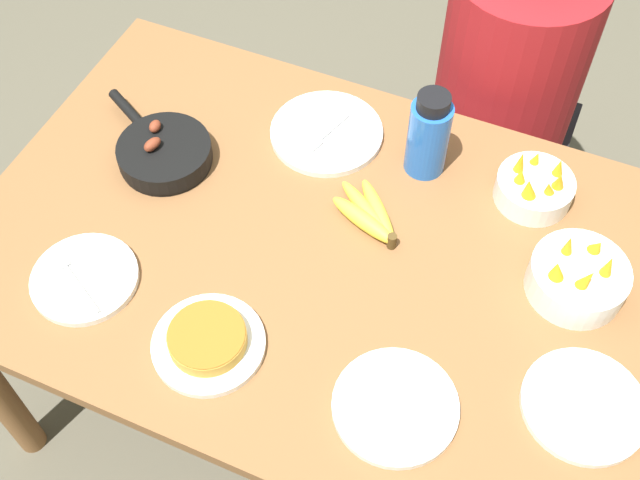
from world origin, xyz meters
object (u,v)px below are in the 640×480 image
object	(u,v)px
banana_bunch	(370,216)
skillet	(164,152)
empty_plate_near_front	(327,133)
water_bottle	(429,135)
empty_plate_far_right	(85,279)
empty_plate_mid_edge	(584,405)
frittata_plate_center	(208,341)
fruit_bowl_citrus	(534,187)
person_figure	(497,124)
fruit_bowl_mango	(577,278)
empty_plate_far_left	(395,406)

from	to	relation	value
banana_bunch	skillet	distance (m)	0.49
empty_plate_near_front	water_bottle	bearing A→B (deg)	0.33
empty_plate_far_right	empty_plate_mid_edge	size ratio (longest dim) A/B	0.95
empty_plate_near_front	frittata_plate_center	bearing A→B (deg)	-89.13
banana_bunch	frittata_plate_center	world-z (taller)	frittata_plate_center
banana_bunch	fruit_bowl_citrus	world-z (taller)	fruit_bowl_citrus
empty_plate_far_right	water_bottle	xyz separation A→B (m)	(0.53, 0.56, 0.09)
empty_plate_far_right	banana_bunch	bearing A→B (deg)	38.13
empty_plate_far_right	person_figure	size ratio (longest dim) A/B	0.18
frittata_plate_center	fruit_bowl_mango	bearing A→B (deg)	33.66
empty_plate_mid_edge	fruit_bowl_mango	xyz separation A→B (m)	(-0.08, 0.25, 0.03)
skillet	frittata_plate_center	world-z (taller)	skillet
empty_plate_mid_edge	fruit_bowl_citrus	size ratio (longest dim) A/B	1.37
banana_bunch	water_bottle	xyz separation A→B (m)	(0.06, 0.19, 0.08)
empty_plate_far_right	fruit_bowl_citrus	world-z (taller)	fruit_bowl_citrus
empty_plate_mid_edge	water_bottle	bearing A→B (deg)	136.32
empty_plate_far_left	fruit_bowl_mango	size ratio (longest dim) A/B	1.19
empty_plate_far_left	water_bottle	bearing A→B (deg)	104.04
empty_plate_mid_edge	fruit_bowl_citrus	distance (m)	0.49
banana_bunch	fruit_bowl_citrus	distance (m)	0.36
empty_plate_near_front	fruit_bowl_mango	xyz separation A→B (m)	(0.62, -0.19, 0.03)
frittata_plate_center	empty_plate_far_left	distance (m)	0.37
skillet	person_figure	bearing A→B (deg)	-105.26
frittata_plate_center	fruit_bowl_mango	world-z (taller)	fruit_bowl_mango
fruit_bowl_mango	frittata_plate_center	bearing A→B (deg)	-146.34
fruit_bowl_citrus	person_figure	xyz separation A→B (m)	(-0.16, 0.43, -0.28)
empty_plate_far_right	water_bottle	size ratio (longest dim) A/B	1.02
skillet	water_bottle	xyz separation A→B (m)	(0.54, 0.22, 0.07)
empty_plate_far_left	water_bottle	size ratio (longest dim) A/B	1.09
fruit_bowl_mango	empty_plate_far_right	bearing A→B (deg)	-157.68
empty_plate_mid_edge	fruit_bowl_mango	distance (m)	0.26
skillet	fruit_bowl_citrus	distance (m)	0.82
empty_plate_far_left	empty_plate_far_right	world-z (taller)	same
fruit_bowl_mango	fruit_bowl_citrus	xyz separation A→B (m)	(-0.14, 0.20, -0.00)
empty_plate_near_front	fruit_bowl_citrus	bearing A→B (deg)	0.90
empty_plate_far_right	fruit_bowl_mango	xyz separation A→B (m)	(0.91, 0.37, 0.03)
empty_plate_far_left	fruit_bowl_citrus	bearing A→B (deg)	80.06
skillet	empty_plate_mid_edge	size ratio (longest dim) A/B	1.36
empty_plate_mid_edge	frittata_plate_center	bearing A→B (deg)	-166.88
empty_plate_far_left	fruit_bowl_mango	bearing A→B (deg)	58.20
fruit_bowl_mango	empty_plate_far_left	bearing A→B (deg)	-121.80
person_figure	fruit_bowl_citrus	bearing A→B (deg)	-70.12
empty_plate_far_left	empty_plate_far_right	size ratio (longest dim) A/B	1.07
empty_plate_far_left	person_figure	size ratio (longest dim) A/B	0.19
empty_plate_near_front	fruit_bowl_mango	world-z (taller)	fruit_bowl_mango
empty_plate_far_right	person_figure	distance (m)	1.21
banana_bunch	fruit_bowl_mango	distance (m)	0.44
person_figure	skillet	bearing A→B (deg)	-133.94
empty_plate_far_right	frittata_plate_center	bearing A→B (deg)	-6.18
empty_plate_near_front	empty_plate_mid_edge	xyz separation A→B (m)	(0.70, -0.44, 0.00)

